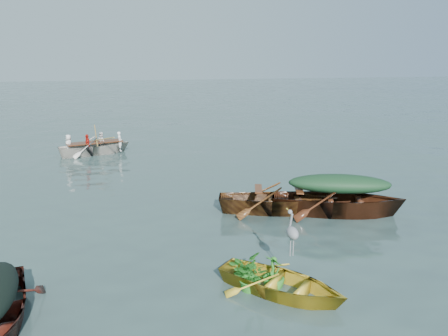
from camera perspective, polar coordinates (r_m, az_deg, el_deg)
The scene contains 11 objects.
ground at distance 12.09m, azimuth 3.20°, elevation -6.72°, with size 140.00×140.00×0.00m, color #384F4C.
yellow_dinghy at distance 8.66m, azimuth 7.45°, elevation -15.98°, with size 1.35×3.12×0.84m, color gold.
green_tarp_boat at distance 12.84m, azimuth 14.60°, elevation -5.88°, with size 1.60×5.14×1.25m, color #471F10.
open_wooden_boat at distance 12.70m, azimuth 7.04°, elevation -5.74°, with size 1.46×4.71×1.12m, color brown.
rowed_boat at distance 20.68m, azimuth -16.42°, elevation 1.73°, with size 1.33×4.43×1.06m, color silver.
green_tarp_cover at distance 12.57m, azimuth 14.85°, elevation -2.09°, with size 0.88×2.83×0.52m, color #16361B.
thwart_benches at distance 12.51m, azimuth 7.12°, elevation -3.25°, with size 0.88×2.35×0.04m, color #502712, non-canonical shape.
heron at distance 8.72m, azimuth 8.88°, elevation -9.29°, with size 0.28×0.40×0.92m, color gray, non-canonical shape.
dinghy_weeds at distance 8.55m, azimuth 4.29°, elevation -10.84°, with size 0.70×0.90×0.60m, color #1C681B.
rowers at distance 20.50m, azimuth -16.60°, elevation 4.21°, with size 1.20×3.10×0.76m, color white.
oars at distance 20.57m, azimuth -16.53°, elevation 3.25°, with size 2.60×0.60×0.06m, color olive, non-canonical shape.
Camera 1 is at (-3.07, -10.84, 4.38)m, focal length 35.00 mm.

